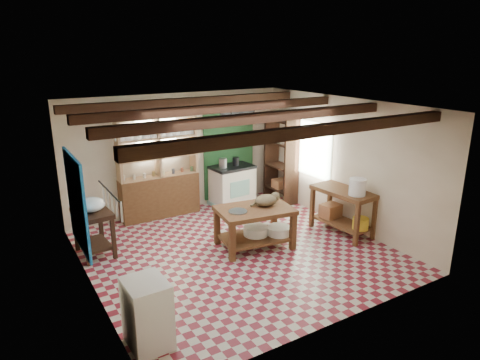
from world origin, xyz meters
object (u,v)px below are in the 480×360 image
white_cabinet (147,313)px  cat (266,200)px  stove (232,185)px  prep_table (94,233)px  work_table (255,227)px  right_counter (342,211)px

white_cabinet → cat: size_ratio=1.95×
stove → prep_table: stove is taller
prep_table → cat: cat is taller
work_table → right_counter: right_counter is taller
stove → cat: size_ratio=2.16×
prep_table → cat: size_ratio=1.86×
prep_table → right_counter: right_counter is taller
stove → right_counter: size_ratio=0.76×
work_table → prep_table: size_ratio=1.62×
white_cabinet → stove: bearing=46.9°
stove → cat: bearing=-107.8°
work_table → prep_table: prep_table is taller
prep_table → right_counter: size_ratio=0.65×
right_counter → cat: 1.65m
white_cabinet → cat: cat is taller
work_table → prep_table: bearing=163.3°
stove → right_counter: (1.03, -2.52, -0.02)m
work_table → white_cabinet: (-2.59, -1.63, 0.05)m
work_table → prep_table: (-2.57, 1.18, 0.03)m
work_table → white_cabinet: bearing=-139.9°
stove → white_cabinet: stove is taller
stove → prep_table: size_ratio=1.16×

